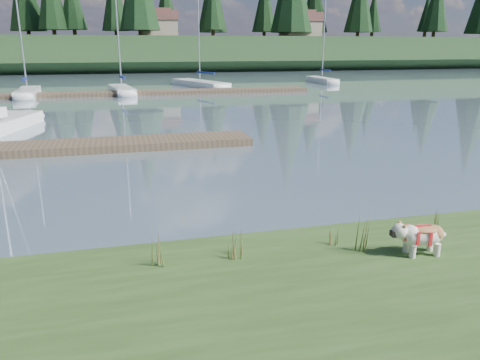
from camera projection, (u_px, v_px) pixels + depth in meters
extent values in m
plane|color=slate|center=(132.00, 95.00, 38.32)|extent=(200.00, 200.00, 0.00)
cube|color=#1B3218|center=(121.00, 54.00, 77.60)|extent=(200.00, 20.00, 5.00)
cylinder|color=silver|center=(413.00, 251.00, 8.11)|extent=(0.11, 0.11, 0.23)
cylinder|color=silver|center=(406.00, 246.00, 8.33)|extent=(0.11, 0.11, 0.23)
cylinder|color=silver|center=(437.00, 250.00, 8.18)|extent=(0.11, 0.11, 0.23)
cylinder|color=silver|center=(430.00, 244.00, 8.40)|extent=(0.11, 0.11, 0.23)
ellipsoid|color=silver|center=(424.00, 235.00, 8.19)|extent=(0.79, 0.45, 0.36)
ellipsoid|color=#A06B3C|center=(424.00, 229.00, 8.16)|extent=(0.56, 0.40, 0.13)
ellipsoid|color=silver|center=(400.00, 231.00, 8.09)|extent=(0.29, 0.30, 0.26)
cube|color=black|center=(393.00, 234.00, 8.08)|extent=(0.09, 0.14, 0.10)
ellipsoid|color=silver|center=(26.00, 117.00, 25.00)|extent=(2.38, 2.70, 0.70)
cube|color=#4C3D2C|center=(44.00, 148.00, 17.79)|extent=(16.00, 2.00, 0.30)
cube|color=#4C3D2C|center=(156.00, 92.00, 38.76)|extent=(26.00, 2.20, 0.30)
cube|color=silver|center=(28.00, 93.00, 37.24)|extent=(1.86, 6.60, 0.70)
ellipsoid|color=silver|center=(32.00, 90.00, 40.22)|extent=(1.53, 1.86, 0.70)
cylinder|color=silver|center=(18.00, 18.00, 35.67)|extent=(0.12, 0.12, 10.19)
cube|color=navy|center=(25.00, 79.00, 36.10)|extent=(0.35, 2.60, 0.20)
cube|color=silver|center=(122.00, 91.00, 39.32)|extent=(2.24, 6.63, 0.70)
ellipsoid|color=silver|center=(117.00, 88.00, 42.23)|extent=(1.62, 1.93, 0.70)
cylinder|color=silver|center=(117.00, 20.00, 37.74)|extent=(0.12, 0.12, 10.23)
cube|color=navy|center=(122.00, 77.00, 38.20)|extent=(0.51, 2.59, 0.20)
cube|color=silver|center=(200.00, 84.00, 45.88)|extent=(4.61, 8.60, 0.70)
ellipsoid|color=silver|center=(180.00, 82.00, 49.24)|extent=(2.50, 2.78, 0.70)
cylinder|color=silver|center=(198.00, 8.00, 43.92)|extent=(0.12, 0.12, 12.99)
cube|color=navy|center=(206.00, 73.00, 44.64)|extent=(1.30, 3.24, 0.20)
cube|color=silver|center=(322.00, 81.00, 50.45)|extent=(1.57, 6.15, 0.70)
ellipsoid|color=silver|center=(311.00, 79.00, 53.31)|extent=(1.38, 1.70, 0.70)
cylinder|color=silver|center=(324.00, 29.00, 48.98)|extent=(0.12, 0.12, 9.42)
cube|color=navy|center=(325.00, 70.00, 49.34)|extent=(0.27, 2.43, 0.20)
cone|color=#475B23|center=(234.00, 239.00, 8.23)|extent=(0.03, 0.03, 0.57)
cone|color=brown|center=(241.00, 242.00, 8.20)|extent=(0.03, 0.03, 0.46)
cone|color=#475B23|center=(237.00, 236.00, 8.26)|extent=(0.03, 0.03, 0.63)
cone|color=brown|center=(243.00, 243.00, 8.26)|extent=(0.03, 0.03, 0.40)
cone|color=#475B23|center=(237.00, 242.00, 8.16)|extent=(0.03, 0.03, 0.51)
cone|color=#475B23|center=(230.00, 249.00, 8.05)|extent=(0.03, 0.03, 0.37)
cone|color=brown|center=(238.00, 252.00, 8.02)|extent=(0.03, 0.03, 0.30)
cone|color=#475B23|center=(233.00, 247.00, 8.09)|extent=(0.03, 0.03, 0.41)
cone|color=brown|center=(239.00, 252.00, 8.07)|extent=(0.03, 0.03, 0.26)
cone|color=#475B23|center=(233.00, 252.00, 7.98)|extent=(0.03, 0.03, 0.33)
cone|color=#475B23|center=(359.00, 234.00, 8.31)|extent=(0.03, 0.03, 0.67)
cone|color=brown|center=(367.00, 238.00, 8.29)|extent=(0.03, 0.03, 0.54)
cone|color=#475B23|center=(362.00, 231.00, 8.34)|extent=(0.03, 0.03, 0.74)
cone|color=brown|center=(367.00, 239.00, 8.35)|extent=(0.03, 0.03, 0.47)
cone|color=#475B23|center=(363.00, 237.00, 8.25)|extent=(0.03, 0.03, 0.61)
cone|color=#475B23|center=(153.00, 249.00, 7.80)|extent=(0.03, 0.03, 0.58)
cone|color=brown|center=(160.00, 253.00, 7.77)|extent=(0.03, 0.03, 0.46)
cone|color=#475B23|center=(157.00, 246.00, 7.83)|extent=(0.03, 0.03, 0.64)
cone|color=brown|center=(162.00, 254.00, 7.83)|extent=(0.03, 0.03, 0.41)
cone|color=#475B23|center=(155.00, 252.00, 7.74)|extent=(0.03, 0.03, 0.52)
cone|color=#475B23|center=(331.00, 235.00, 8.65)|extent=(0.03, 0.03, 0.35)
cone|color=brown|center=(338.00, 238.00, 8.62)|extent=(0.03, 0.03, 0.28)
cone|color=#475B23|center=(333.00, 234.00, 8.68)|extent=(0.03, 0.03, 0.39)
cone|color=brown|center=(338.00, 238.00, 8.67)|extent=(0.03, 0.03, 0.25)
cone|color=#475B23|center=(333.00, 238.00, 8.58)|extent=(0.03, 0.03, 0.32)
cone|color=#475B23|center=(431.00, 220.00, 9.13)|extent=(0.03, 0.03, 0.54)
cone|color=brown|center=(438.00, 224.00, 9.10)|extent=(0.03, 0.03, 0.43)
cone|color=#475B23|center=(433.00, 218.00, 9.16)|extent=(0.03, 0.03, 0.59)
cone|color=brown|center=(438.00, 224.00, 9.16)|extent=(0.03, 0.03, 0.38)
cone|color=#475B23|center=(435.00, 223.00, 9.07)|extent=(0.03, 0.03, 0.48)
cube|color=#33281C|center=(192.00, 254.00, 8.92)|extent=(60.00, 0.50, 0.14)
cylinder|color=#382619|center=(54.00, 32.00, 73.31)|extent=(0.60, 0.60, 1.80)
cylinder|color=#382619|center=(141.00, 32.00, 70.88)|extent=(0.60, 0.60, 1.80)
cylinder|color=#382619|center=(213.00, 33.00, 77.51)|extent=(0.60, 0.60, 1.80)
cone|color=black|center=(213.00, 1.00, 76.14)|extent=(3.96, 3.96, 9.00)
cylinder|color=#382619|center=(291.00, 33.00, 78.80)|extent=(0.60, 0.60, 1.80)
cylinder|color=#382619|center=(358.00, 34.00, 84.98)|extent=(0.60, 0.60, 1.80)
cylinder|color=#382619|center=(433.00, 34.00, 84.42)|extent=(0.60, 0.60, 1.80)
cone|color=black|center=(437.00, 1.00, 82.86)|extent=(4.62, 4.62, 10.50)
cube|color=gray|center=(158.00, 29.00, 76.12)|extent=(6.00, 5.00, 2.80)
cube|color=brown|center=(157.00, 16.00, 75.54)|extent=(6.30, 5.30, 1.40)
cube|color=brown|center=(157.00, 11.00, 75.31)|extent=(4.20, 3.60, 0.70)
cube|color=gray|center=(300.00, 30.00, 80.08)|extent=(6.00, 5.00, 2.80)
cube|color=brown|center=(300.00, 17.00, 79.49)|extent=(6.30, 5.30, 1.40)
cube|color=brown|center=(301.00, 12.00, 79.27)|extent=(4.20, 3.60, 0.70)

